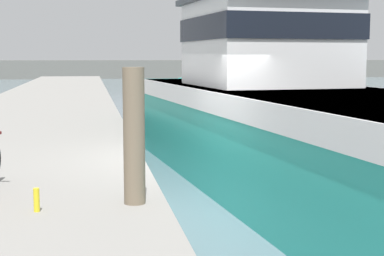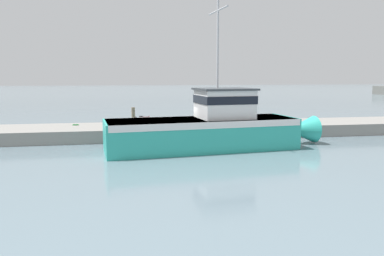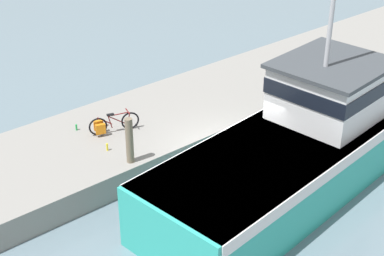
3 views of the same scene
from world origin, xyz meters
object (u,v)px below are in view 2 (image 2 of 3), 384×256
at_px(water_bottle_by_bike, 131,126).
at_px(bicycle_touring, 140,121).
at_px(fishing_boat_main, 212,127).
at_px(water_bottle_on_curb, 130,123).
at_px(mooring_post, 133,118).

bearing_deg(water_bottle_by_bike, bicycle_touring, 142.84).
relative_size(fishing_boat_main, water_bottle_on_curb, 65.01).
height_order(water_bottle_by_bike, water_bottle_on_curb, water_bottle_by_bike).
xyz_separation_m(fishing_boat_main, mooring_post, (-3.22, -4.63, 0.24)).
distance_m(mooring_post, water_bottle_on_curb, 2.92).
relative_size(bicycle_touring, water_bottle_by_bike, 6.70).
distance_m(fishing_boat_main, water_bottle_by_bike, 6.43).
xyz_separation_m(fishing_boat_main, water_bottle_by_bike, (-4.25, -4.81, -0.38)).
relative_size(fishing_boat_main, water_bottle_by_bike, 55.50).
height_order(fishing_boat_main, water_bottle_by_bike, fishing_boat_main).
xyz_separation_m(mooring_post, water_bottle_by_bike, (-1.03, -0.18, -0.62)).
relative_size(mooring_post, water_bottle_by_bike, 6.00).
relative_size(fishing_boat_main, mooring_post, 9.25).
distance_m(mooring_post, water_bottle_by_bike, 1.21).
bearing_deg(fishing_boat_main, water_bottle_on_curb, -147.29).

